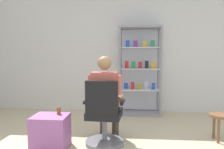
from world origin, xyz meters
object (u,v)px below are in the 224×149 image
storage_crate (51,132)px  tea_glass (59,111)px  display_cabinet_main (140,70)px  office_chair (104,119)px  wooden_stool (220,120)px  seated_shopkeeper (106,95)px

storage_crate → tea_glass: bearing=40.8°
display_cabinet_main → storage_crate: bearing=-123.1°
office_chair → wooden_stool: (1.73, 0.34, -0.07)m
storage_crate → wooden_stool: storage_crate is taller
office_chair → tea_glass: 0.65m
office_chair → seated_shopkeeper: seated_shopkeeper is taller
storage_crate → tea_glass: tea_glass is taller
display_cabinet_main → seated_shopkeeper: bearing=-108.1°
office_chair → wooden_stool: size_ratio=2.35×
seated_shopkeeper → tea_glass: bearing=-161.7°
display_cabinet_main → wooden_stool: (1.16, -1.51, -0.64)m
storage_crate → tea_glass: size_ratio=4.76×
seated_shopkeeper → wooden_stool: seated_shopkeeper is taller
display_cabinet_main → tea_glass: bearing=-122.2°
display_cabinet_main → office_chair: bearing=-107.0°
wooden_stool → tea_glass: bearing=-170.5°
wooden_stool → office_chair: bearing=-168.7°
seated_shopkeeper → wooden_stool: size_ratio=3.15×
display_cabinet_main → wooden_stool: size_ratio=4.64×
tea_glass → seated_shopkeeper: bearing=18.3°
storage_crate → wooden_stool: 2.51m
seated_shopkeeper → wooden_stool: bearing=6.0°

